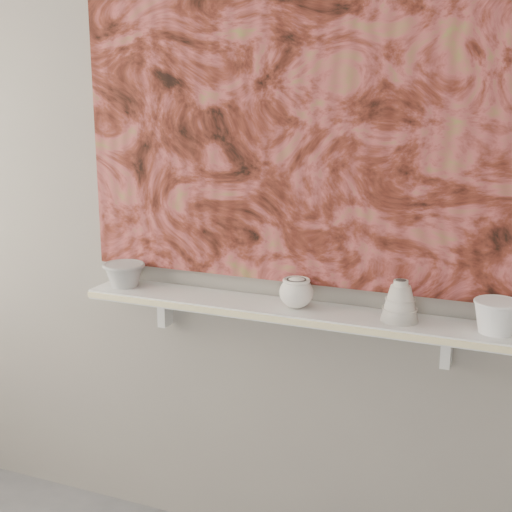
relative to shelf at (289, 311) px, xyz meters
The scene contains 11 objects.
wall_back 0.45m from the shelf, 90.00° to the left, with size 3.60×3.60×0.00m, color gray.
shelf is the anchor object (origin of this frame).
shelf_stripe 0.09m from the shelf, 90.00° to the right, with size 1.40×0.01×0.02m, color beige.
bracket_left 0.50m from the shelf, behind, with size 0.03×0.06×0.12m, color white.
bracket_right 0.50m from the shelf, ahead, with size 0.03×0.06×0.12m, color white.
painting 0.63m from the shelf, 90.00° to the left, with size 1.50×0.03×1.10m, color maroon.
house_motif 0.55m from the shelf, ahead, with size 0.09×0.00×0.08m, color black.
bowl_grey 0.61m from the shelf, behind, with size 0.15×0.15×0.09m, color gray, non-canonical shape.
cup_cream 0.07m from the shelf, ahead, with size 0.11×0.11×0.10m, color white, non-canonical shape.
bell_vessel 0.36m from the shelf, ahead, with size 0.11×0.11×0.13m, color beige, non-canonical shape.
bowl_white 0.63m from the shelf, ahead, with size 0.13×0.13×0.10m, color white, non-canonical shape.
Camera 1 is at (0.73, -0.54, 1.63)m, focal length 50.00 mm.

